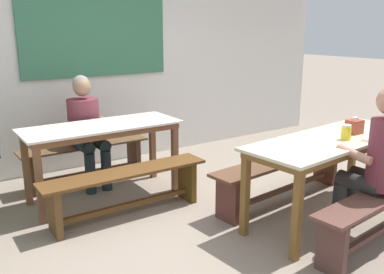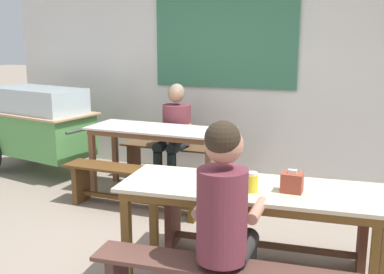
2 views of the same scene
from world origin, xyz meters
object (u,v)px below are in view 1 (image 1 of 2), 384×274
at_px(dining_table_far, 102,133).
at_px(dining_table_near, 333,146).
at_px(person_center_facing, 86,124).
at_px(bench_far_front, 127,186).
at_px(tissue_box, 354,127).
at_px(condiment_jar, 346,132).
at_px(bench_far_back, 86,158).
at_px(bench_near_back, 283,171).
at_px(person_near_front, 380,153).

relative_size(dining_table_far, dining_table_near, 0.83).
bearing_deg(person_center_facing, bench_far_front, -90.68).
bearing_deg(tissue_box, condiment_jar, -159.64).
xyz_separation_m(person_center_facing, condiment_jar, (1.52, -2.21, 0.15)).
xyz_separation_m(bench_far_back, person_center_facing, (0.01, -0.07, 0.41)).
distance_m(dining_table_near, bench_far_front, 1.91).
distance_m(dining_table_far, person_center_facing, 0.47).
relative_size(dining_table_far, bench_far_front, 0.99).
bearing_deg(person_center_facing, dining_table_near, -54.32).
xyz_separation_m(dining_table_far, bench_near_back, (1.47, -1.09, -0.38)).
height_order(dining_table_far, person_center_facing, person_center_facing).
relative_size(bench_far_front, bench_near_back, 0.88).
xyz_separation_m(bench_far_front, tissue_box, (1.78, -1.11, 0.54)).
distance_m(tissue_box, condiment_jar, 0.26).
height_order(bench_far_back, person_center_facing, person_center_facing).
bearing_deg(bench_near_back, person_center_facing, 133.05).
relative_size(bench_far_front, condiment_jar, 11.89).
bearing_deg(bench_far_back, dining_table_far, -90.34).
bearing_deg(bench_far_back, condiment_jar, -56.22).
xyz_separation_m(bench_near_back, person_near_front, (-0.01, -1.02, 0.45)).
xyz_separation_m(person_near_front, person_center_facing, (-1.45, 2.58, -0.07)).
distance_m(person_near_front, condiment_jar, 0.38).
bearing_deg(bench_far_front, condiment_jar, -38.16).
relative_size(bench_far_back, condiment_jar, 10.87).
xyz_separation_m(bench_near_back, tissue_box, (0.31, -0.55, 0.53)).
bearing_deg(tissue_box, dining_table_near, 175.82).
bearing_deg(bench_far_front, person_center_facing, 89.32).
distance_m(dining_table_near, person_near_front, 0.49).
bearing_deg(person_center_facing, bench_near_back, -46.95).
height_order(person_center_facing, condiment_jar, person_center_facing).
xyz_separation_m(person_near_front, tissue_box, (0.32, 0.46, 0.08)).
distance_m(dining_table_near, person_center_facing, 2.58).
bearing_deg(bench_far_back, bench_near_back, -48.10).
relative_size(bench_near_back, condiment_jar, 13.53).
bearing_deg(condiment_jar, person_near_front, -100.36).
height_order(dining_table_far, bench_far_front, dining_table_far).
bearing_deg(bench_near_back, condiment_jar, -84.67).
height_order(bench_far_back, tissue_box, tissue_box).
bearing_deg(bench_far_front, tissue_box, -31.98).
relative_size(bench_far_front, person_center_facing, 1.30).
bearing_deg(tissue_box, dining_table_far, 137.13).
xyz_separation_m(bench_far_front, person_center_facing, (0.01, 1.01, 0.39)).
bearing_deg(condiment_jar, bench_near_back, 95.33).
relative_size(dining_table_far, person_center_facing, 1.29).
distance_m(dining_table_near, bench_near_back, 0.66).
height_order(dining_table_far, bench_near_back, dining_table_far).
bearing_deg(dining_table_near, bench_near_back, 95.05).
xyz_separation_m(person_near_front, condiment_jar, (0.07, 0.37, 0.08)).
xyz_separation_m(bench_far_back, tissue_box, (1.77, -2.19, 0.56)).
relative_size(dining_table_far, bench_near_back, 0.87).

